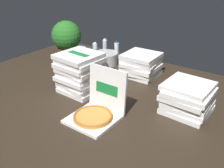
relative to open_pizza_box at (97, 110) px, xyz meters
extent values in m
cube|color=#2D2319|center=(-0.12, 0.22, -0.08)|extent=(3.20, 2.40, 0.02)
cube|color=white|center=(0.00, -0.05, -0.06)|extent=(0.35, 0.35, 0.02)
cylinder|color=#C6893D|center=(0.00, -0.05, -0.04)|extent=(0.31, 0.31, 0.02)
torus|color=#A96324|center=(0.00, -0.05, -0.03)|extent=(0.31, 0.31, 0.02)
cube|color=white|center=(0.00, 0.14, 0.13)|extent=(0.35, 0.05, 0.35)
cube|color=#197A38|center=(0.00, 0.13, 0.13)|extent=(0.21, 0.01, 0.09)
cube|color=white|center=(-0.41, 0.28, -0.05)|extent=(0.36, 0.36, 0.04)
cube|color=white|center=(-0.42, 0.28, -0.01)|extent=(0.38, 0.38, 0.04)
cube|color=#197A38|center=(-0.42, 0.28, 0.01)|extent=(0.23, 0.09, 0.00)
cube|color=white|center=(-0.41, 0.28, 0.03)|extent=(0.36, 0.36, 0.04)
cube|color=white|center=(-0.42, 0.26, 0.07)|extent=(0.36, 0.36, 0.04)
cube|color=white|center=(-0.41, 0.28, 0.11)|extent=(0.38, 0.38, 0.04)
cube|color=white|center=(-0.41, 0.28, 0.15)|extent=(0.35, 0.35, 0.04)
cube|color=white|center=(-0.42, 0.27, 0.19)|extent=(0.36, 0.36, 0.04)
cube|color=white|center=(-0.41, 0.28, 0.23)|extent=(0.36, 0.36, 0.04)
cube|color=white|center=(-0.42, 0.27, 0.28)|extent=(0.37, 0.37, 0.04)
cube|color=#197A38|center=(-0.42, 0.27, 0.30)|extent=(0.23, 0.08, 0.00)
cube|color=white|center=(-0.13, 0.93, -0.05)|extent=(0.35, 0.35, 0.04)
cube|color=white|center=(-0.14, 0.91, -0.01)|extent=(0.38, 0.38, 0.04)
cube|color=white|center=(-0.13, 0.91, 0.03)|extent=(0.36, 0.36, 0.04)
cube|color=white|center=(-0.13, 0.91, 0.07)|extent=(0.39, 0.39, 0.04)
cube|color=#197A38|center=(-0.13, 0.91, 0.09)|extent=(0.23, 0.09, 0.00)
cube|color=white|center=(-0.13, 0.91, 0.11)|extent=(0.37, 0.37, 0.04)
cube|color=white|center=(-0.13, 0.91, 0.15)|extent=(0.36, 0.36, 0.04)
cube|color=white|center=(0.54, 0.49, -0.05)|extent=(0.36, 0.36, 0.04)
cube|color=white|center=(0.54, 0.50, -0.01)|extent=(0.35, 0.35, 0.04)
cube|color=white|center=(0.54, 0.50, 0.03)|extent=(0.36, 0.36, 0.04)
cube|color=white|center=(0.53, 0.48, 0.07)|extent=(0.36, 0.36, 0.04)
cube|color=white|center=(0.54, 0.48, 0.11)|extent=(0.35, 0.35, 0.04)
cube|color=#197A38|center=(0.54, 0.48, 0.13)|extent=(0.23, 0.06, 0.00)
cube|color=white|center=(0.53, 0.50, 0.15)|extent=(0.36, 0.36, 0.04)
cylinder|color=#B7BABF|center=(-0.65, 0.97, 0.00)|extent=(0.29, 0.29, 0.14)
cylinder|color=white|center=(-0.63, 1.18, 0.03)|extent=(0.06, 0.06, 0.21)
cylinder|color=blue|center=(-0.63, 1.18, 0.15)|extent=(0.03, 0.03, 0.02)
cylinder|color=silver|center=(-0.83, 1.20, 0.03)|extent=(0.06, 0.06, 0.21)
cylinder|color=white|center=(-0.83, 1.20, 0.15)|extent=(0.03, 0.03, 0.02)
cylinder|color=silver|center=(-0.73, 0.79, 0.03)|extent=(0.06, 0.06, 0.21)
cylinder|color=#239951|center=(-0.73, 0.79, 0.15)|extent=(0.03, 0.03, 0.02)
cylinder|color=silver|center=(-0.88, 0.82, 0.03)|extent=(0.06, 0.06, 0.21)
cylinder|color=blue|center=(-0.88, 0.82, 0.15)|extent=(0.03, 0.03, 0.02)
cylinder|color=silver|center=(-0.84, 1.01, 0.03)|extent=(0.06, 0.06, 0.21)
cylinder|color=white|center=(-0.84, 1.01, 0.15)|extent=(0.03, 0.03, 0.02)
cylinder|color=silver|center=(-0.53, 0.73, 0.03)|extent=(0.06, 0.06, 0.21)
cylinder|color=white|center=(-0.53, 0.73, 0.15)|extent=(0.03, 0.03, 0.02)
cylinder|color=silver|center=(-0.82, 0.79, 0.03)|extent=(0.06, 0.06, 0.21)
cylinder|color=white|center=(-0.82, 0.79, 0.15)|extent=(0.03, 0.03, 0.02)
cylinder|color=#513323|center=(-1.15, 0.85, 0.00)|extent=(0.24, 0.24, 0.14)
sphere|color=#256A22|center=(-1.15, 0.85, 0.22)|extent=(0.36, 0.36, 0.36)
camera|label=1|loc=(1.06, -1.27, 1.02)|focal=39.86mm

